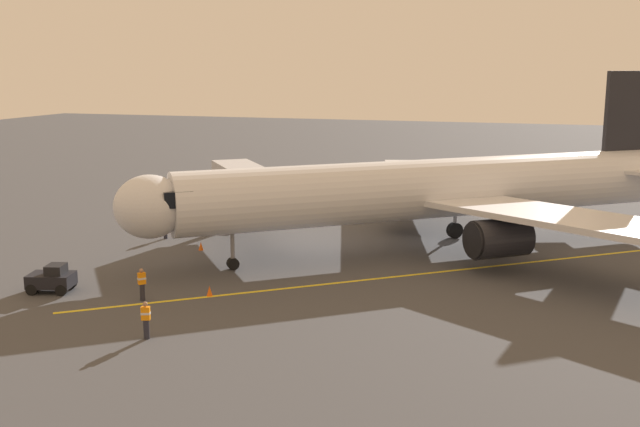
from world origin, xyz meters
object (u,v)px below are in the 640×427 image
(safety_cone_nose_left, at_px, (201,246))
(tug_near_nose, at_px, (52,279))
(jet_bridge, at_px, (249,190))
(ground_crew_marshaller, at_px, (165,226))
(ground_crew_wing_walker, at_px, (146,320))
(ground_crew_loader, at_px, (142,284))
(safety_cone_nose_right, at_px, (159,223))
(safety_cone_wing_port, at_px, (209,291))
(airplane, at_px, (440,190))

(safety_cone_nose_left, bearing_deg, tug_near_nose, 71.65)
(jet_bridge, distance_m, tug_near_nose, 14.44)
(ground_crew_marshaller, bearing_deg, tug_near_nose, 91.39)
(ground_crew_wing_walker, height_order, ground_crew_loader, same)
(jet_bridge, bearing_deg, ground_crew_marshaller, -1.02)
(ground_crew_marshaller, height_order, safety_cone_nose_left, ground_crew_marshaller)
(ground_crew_loader, xyz_separation_m, tug_near_nose, (5.38, 0.09, -0.18))
(safety_cone_nose_right, bearing_deg, jet_bridge, 159.06)
(ground_crew_loader, relative_size, safety_cone_nose_right, 3.11)
(ground_crew_marshaller, distance_m, ground_crew_wing_walker, 19.53)
(ground_crew_marshaller, xyz_separation_m, ground_crew_loader, (-5.70, 12.74, 0.00))
(ground_crew_loader, distance_m, safety_cone_wing_port, 3.48)
(ground_crew_loader, height_order, safety_cone_wing_port, ground_crew_loader)
(ground_crew_marshaller, height_order, tug_near_nose, ground_crew_marshaller)
(ground_crew_wing_walker, relative_size, tug_near_nose, 0.66)
(jet_bridge, bearing_deg, ground_crew_loader, 86.62)
(ground_crew_wing_walker, height_order, safety_cone_wing_port, ground_crew_wing_walker)
(jet_bridge, distance_m, ground_crew_marshaller, 7.05)
(ground_crew_wing_walker, bearing_deg, ground_crew_loader, -57.71)
(ground_crew_wing_walker, distance_m, safety_cone_nose_right, 23.47)
(airplane, relative_size, safety_cone_nose_left, 62.62)
(airplane, height_order, safety_cone_nose_left, airplane)
(tug_near_nose, bearing_deg, airplane, -140.12)
(ground_crew_wing_walker, bearing_deg, airplane, -116.50)
(safety_cone_nose_left, relative_size, safety_cone_wing_port, 1.00)
(ground_crew_loader, xyz_separation_m, safety_cone_nose_left, (1.87, -10.50, -0.61))
(ground_crew_marshaller, relative_size, safety_cone_nose_left, 3.11)
(ground_crew_marshaller, distance_m, tug_near_nose, 12.83)
(safety_cone_wing_port, bearing_deg, ground_crew_wing_walker, 90.34)
(tug_near_nose, distance_m, safety_cone_nose_left, 11.17)
(safety_cone_nose_left, bearing_deg, ground_crew_marshaller, -30.31)
(safety_cone_nose_right, distance_m, safety_cone_wing_port, 17.99)
(ground_crew_wing_walker, bearing_deg, ground_crew_marshaller, -63.56)
(ground_crew_loader, distance_m, safety_cone_nose_left, 10.68)
(airplane, height_order, tug_near_nose, airplane)
(airplane, xyz_separation_m, tug_near_nose, (18.35, 15.33, -3.30))
(safety_cone_nose_right, bearing_deg, ground_crew_wing_walker, 117.99)
(tug_near_nose, bearing_deg, safety_cone_nose_right, -80.71)
(ground_crew_loader, height_order, safety_cone_nose_left, ground_crew_loader)
(tug_near_nose, relative_size, safety_cone_nose_right, 4.71)
(airplane, bearing_deg, jet_bridge, 12.07)
(ground_crew_marshaller, xyz_separation_m, safety_cone_nose_right, (2.32, -3.24, -0.61))
(ground_crew_wing_walker, bearing_deg, jet_bridge, -82.60)
(airplane, bearing_deg, tug_near_nose, 39.88)
(ground_crew_loader, bearing_deg, jet_bridge, -93.38)
(airplane, bearing_deg, safety_cone_nose_left, 17.70)
(ground_crew_wing_walker, relative_size, safety_cone_wing_port, 3.11)
(safety_cone_wing_port, bearing_deg, ground_crew_loader, 30.06)
(airplane, xyz_separation_m, ground_crew_loader, (12.96, 15.23, -3.12))
(ground_crew_wing_walker, distance_m, safety_cone_wing_port, 6.49)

